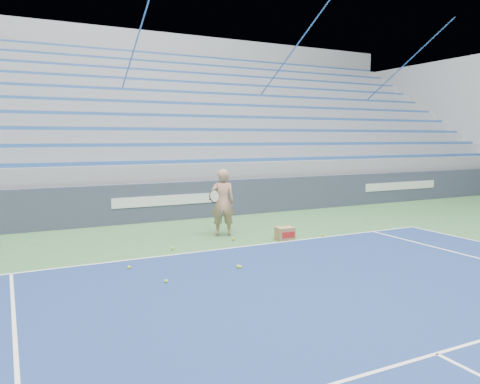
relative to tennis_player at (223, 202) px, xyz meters
The scene contains 11 objects.
sponsor_barrier 2.74m from the tennis_player, 101.61° to the left, with size 30.00×0.32×1.10m.
bleachers 8.55m from the tennis_player, 93.77° to the left, with size 31.00×9.15×7.30m.
tennis_player is the anchor object (origin of this frame).
ball_box 1.69m from the tennis_player, 46.34° to the right, with size 0.43×0.34×0.30m.
tennis_ball_0 3.03m from the tennis_player, 109.18° to the right, with size 0.07×0.07×0.07m, color #ACD52B.
tennis_ball_1 3.95m from the tennis_player, 128.43° to the right, with size 0.07×0.07×0.07m, color #ACD52B.
tennis_ball_2 2.56m from the tennis_player, 29.81° to the right, with size 0.07×0.07×0.07m, color #ACD52B.
tennis_ball_3 1.99m from the tennis_player, 150.26° to the right, with size 0.07×0.07×0.07m, color #ACD52B.
tennis_ball_4 3.08m from the tennis_player, 108.61° to the right, with size 0.07×0.07×0.07m, color #ACD52B.
tennis_ball_5 1.00m from the tennis_player, 92.41° to the right, with size 0.07×0.07×0.07m, color #ACD52B.
tennis_ball_6 3.46m from the tennis_player, 144.84° to the right, with size 0.07×0.07×0.07m, color #ACD52B.
Camera 1 is at (-4.12, 3.01, 2.36)m, focal length 35.00 mm.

